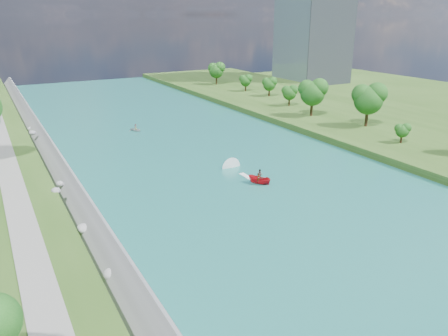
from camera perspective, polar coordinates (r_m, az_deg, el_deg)
ground at (r=61.12m, az=8.07°, el=-5.52°), size 260.00×260.00×0.00m
river_water at (r=76.73m, az=-0.85°, el=-0.02°), size 55.00×240.00×0.10m
berm_east at (r=108.03m, az=23.05°, el=4.57°), size 44.00×240.00×1.50m
riprap_bank at (r=67.91m, az=-20.16°, el=-2.33°), size 4.21×236.00×4.14m
riverside_path at (r=67.56m, az=-25.97°, el=-1.65°), size 3.00×200.00×0.10m
office_tower at (r=181.34m, az=11.79°, el=20.43°), size 22.00×22.00×60.00m
trees_east at (r=100.98m, az=18.36°, el=7.42°), size 16.57×143.73×11.49m
motorboat at (r=71.03m, az=3.81°, el=-1.10°), size 3.60×18.74×2.16m
raft at (r=103.48m, az=-11.46°, el=4.98°), size 3.28×3.73×1.58m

